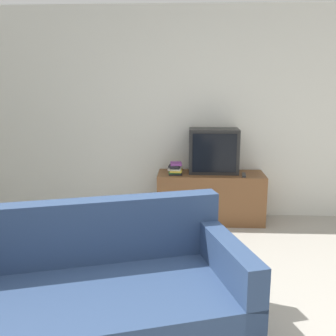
{
  "coord_description": "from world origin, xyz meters",
  "views": [
    {
      "loc": [
        -0.05,
        -1.92,
        1.67
      ],
      "look_at": [
        -0.26,
        2.16,
        0.79
      ],
      "focal_mm": 42.0,
      "sensor_mm": 36.0,
      "label": 1
    }
  ],
  "objects_px": {
    "couch": "(88,304)",
    "book_stack": "(175,169)",
    "television": "(214,151)",
    "remote_on_stand": "(244,175)",
    "tv_stand": "(210,197)"
  },
  "relations": [
    {
      "from": "couch",
      "to": "remote_on_stand",
      "type": "height_order",
      "value": "couch"
    },
    {
      "from": "book_stack",
      "to": "remote_on_stand",
      "type": "distance_m",
      "value": 0.81
    },
    {
      "from": "book_stack",
      "to": "television",
      "type": "bearing_deg",
      "value": 15.26
    },
    {
      "from": "couch",
      "to": "book_stack",
      "type": "height_order",
      "value": "couch"
    },
    {
      "from": "tv_stand",
      "to": "book_stack",
      "type": "xyz_separation_m",
      "value": [
        -0.43,
        -0.06,
        0.37
      ]
    },
    {
      "from": "television",
      "to": "book_stack",
      "type": "height_order",
      "value": "television"
    },
    {
      "from": "television",
      "to": "book_stack",
      "type": "relative_size",
      "value": 2.66
    },
    {
      "from": "couch",
      "to": "book_stack",
      "type": "relative_size",
      "value": 9.72
    },
    {
      "from": "book_stack",
      "to": "couch",
      "type": "bearing_deg",
      "value": -101.72
    },
    {
      "from": "tv_stand",
      "to": "television",
      "type": "relative_size",
      "value": 2.16
    },
    {
      "from": "television",
      "to": "book_stack",
      "type": "xyz_separation_m",
      "value": [
        -0.46,
        -0.13,
        -0.2
      ]
    },
    {
      "from": "television",
      "to": "book_stack",
      "type": "distance_m",
      "value": 0.52
    },
    {
      "from": "tv_stand",
      "to": "television",
      "type": "distance_m",
      "value": 0.57
    },
    {
      "from": "television",
      "to": "remote_on_stand",
      "type": "xyz_separation_m",
      "value": [
        0.35,
        -0.18,
        -0.26
      ]
    },
    {
      "from": "couch",
      "to": "book_stack",
      "type": "bearing_deg",
      "value": 61.23
    }
  ]
}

